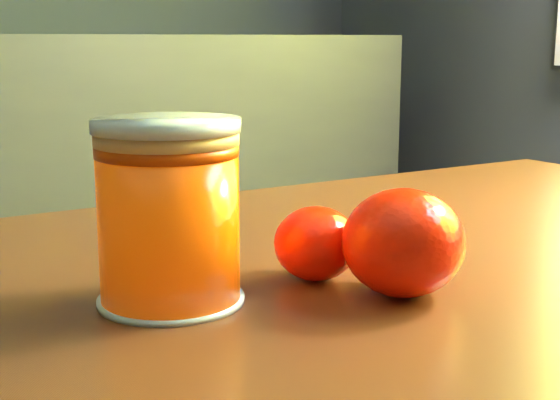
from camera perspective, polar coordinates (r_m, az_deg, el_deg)
name	(u,v)px	position (r m, az deg, el deg)	size (l,w,h in m)	color
juice_glass	(169,213)	(0.47, -8.14, -0.98)	(0.09, 0.09, 0.11)	#FF4E05
orange_front	(403,243)	(0.49, 9.00, -3.09)	(0.08, 0.08, 0.07)	#FF1F05
orange_back	(316,243)	(0.52, 2.65, -3.19)	(0.06, 0.06, 0.05)	#FF1F05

